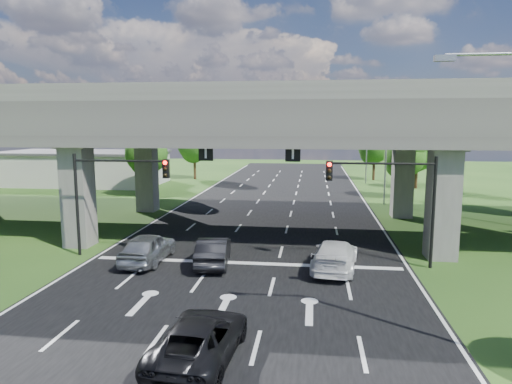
% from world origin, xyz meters
% --- Properties ---
extents(ground, '(160.00, 160.00, 0.00)m').
position_xyz_m(ground, '(0.00, 0.00, 0.00)').
color(ground, '#204014').
rests_on(ground, ground).
extents(road, '(18.00, 120.00, 0.03)m').
position_xyz_m(road, '(0.00, 10.00, 0.01)').
color(road, black).
rests_on(road, ground).
extents(overpass, '(80.00, 15.00, 10.00)m').
position_xyz_m(overpass, '(0.00, 12.00, 7.92)').
color(overpass, '#363431').
rests_on(overpass, ground).
extents(warehouse, '(20.00, 10.00, 4.00)m').
position_xyz_m(warehouse, '(-26.00, 35.00, 2.00)').
color(warehouse, '#9E9E99').
rests_on(warehouse, ground).
extents(signal_right, '(5.76, 0.54, 6.00)m').
position_xyz_m(signal_right, '(7.82, 3.94, 4.19)').
color(signal_right, black).
rests_on(signal_right, ground).
extents(signal_left, '(5.76, 0.54, 6.00)m').
position_xyz_m(signal_left, '(-7.82, 3.94, 4.19)').
color(signal_left, black).
rests_on(signal_left, ground).
extents(streetlight_far, '(3.38, 0.25, 10.00)m').
position_xyz_m(streetlight_far, '(10.10, 24.00, 5.85)').
color(streetlight_far, gray).
rests_on(streetlight_far, ground).
extents(streetlight_beyond, '(3.38, 0.25, 10.00)m').
position_xyz_m(streetlight_beyond, '(10.10, 40.00, 5.85)').
color(streetlight_beyond, gray).
rests_on(streetlight_beyond, ground).
extents(tree_left_near, '(4.50, 4.50, 7.80)m').
position_xyz_m(tree_left_near, '(-13.95, 26.00, 4.82)').
color(tree_left_near, black).
rests_on(tree_left_near, ground).
extents(tree_left_mid, '(3.91, 3.90, 6.76)m').
position_xyz_m(tree_left_mid, '(-16.95, 34.00, 4.17)').
color(tree_left_mid, black).
rests_on(tree_left_mid, ground).
extents(tree_left_far, '(4.80, 4.80, 8.32)m').
position_xyz_m(tree_left_far, '(-12.95, 42.00, 5.14)').
color(tree_left_far, black).
rests_on(tree_left_far, ground).
extents(tree_right_near, '(4.20, 4.20, 7.28)m').
position_xyz_m(tree_right_near, '(13.05, 28.00, 4.50)').
color(tree_right_near, black).
rests_on(tree_right_near, ground).
extents(tree_right_mid, '(3.91, 3.90, 6.76)m').
position_xyz_m(tree_right_mid, '(16.05, 36.00, 4.17)').
color(tree_right_mid, black).
rests_on(tree_right_mid, ground).
extents(tree_right_far, '(4.50, 4.50, 7.80)m').
position_xyz_m(tree_right_far, '(12.05, 44.00, 4.82)').
color(tree_right_far, black).
rests_on(tree_right_far, ground).
extents(car_silver, '(2.05, 4.89, 1.65)m').
position_xyz_m(car_silver, '(-5.40, 3.00, 0.86)').
color(car_silver, '#A9ADB1').
rests_on(car_silver, road).
extents(car_dark, '(2.15, 4.80, 1.53)m').
position_xyz_m(car_dark, '(-1.68, 3.00, 0.79)').
color(car_dark, black).
rests_on(car_dark, road).
extents(car_white, '(2.87, 5.57, 1.55)m').
position_xyz_m(car_white, '(4.87, 3.00, 0.80)').
color(car_white, silver).
rests_on(car_white, road).
extents(car_trailing, '(2.72, 5.26, 1.42)m').
position_xyz_m(car_trailing, '(0.09, -7.04, 0.74)').
color(car_trailing, black).
rests_on(car_trailing, road).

